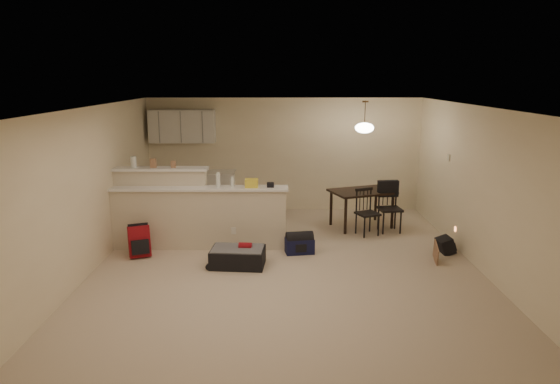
{
  "coord_description": "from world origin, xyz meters",
  "views": [
    {
      "loc": [
        -0.12,
        -7.45,
        2.93
      ],
      "look_at": [
        -0.1,
        0.7,
        1.05
      ],
      "focal_mm": 32.0,
      "sensor_mm": 36.0,
      "label": 1
    }
  ],
  "objects_px": {
    "navy_duffel": "(300,246)",
    "black_daypack": "(445,245)",
    "pendant_lamp": "(364,127)",
    "dining_chair_far": "(390,208)",
    "suitcase": "(238,257)",
    "dining_table": "(362,195)",
    "red_backpack": "(139,241)",
    "dining_chair_near": "(368,212)"
  },
  "relations": [
    {
      "from": "dining_chair_far",
      "to": "red_backpack",
      "type": "xyz_separation_m",
      "value": [
        -4.47,
        -1.36,
        -0.22
      ]
    },
    {
      "from": "dining_chair_near",
      "to": "black_daypack",
      "type": "bearing_deg",
      "value": -64.19
    },
    {
      "from": "dining_table",
      "to": "pendant_lamp",
      "type": "xyz_separation_m",
      "value": [
        0.0,
        0.0,
        1.34
      ]
    },
    {
      "from": "dining_chair_far",
      "to": "navy_duffel",
      "type": "height_order",
      "value": "dining_chair_far"
    },
    {
      "from": "dining_chair_near",
      "to": "black_daypack",
      "type": "relative_size",
      "value": 2.9
    },
    {
      "from": "navy_duffel",
      "to": "black_daypack",
      "type": "height_order",
      "value": "black_daypack"
    },
    {
      "from": "dining_table",
      "to": "dining_chair_far",
      "type": "bearing_deg",
      "value": -53.29
    },
    {
      "from": "pendant_lamp",
      "to": "suitcase",
      "type": "relative_size",
      "value": 0.74
    },
    {
      "from": "dining_chair_near",
      "to": "suitcase",
      "type": "height_order",
      "value": "dining_chair_near"
    },
    {
      "from": "pendant_lamp",
      "to": "dining_chair_far",
      "type": "bearing_deg",
      "value": -33.39
    },
    {
      "from": "dining_table",
      "to": "suitcase",
      "type": "height_order",
      "value": "dining_table"
    },
    {
      "from": "dining_table",
      "to": "dining_chair_far",
      "type": "distance_m",
      "value": 0.62
    },
    {
      "from": "dining_chair_near",
      "to": "dining_table",
      "type": "bearing_deg",
      "value": 70.34
    },
    {
      "from": "dining_chair_far",
      "to": "dining_table",
      "type": "bearing_deg",
      "value": 140.58
    },
    {
      "from": "dining_table",
      "to": "dining_chair_far",
      "type": "height_order",
      "value": "dining_chair_far"
    },
    {
      "from": "pendant_lamp",
      "to": "dining_chair_near",
      "type": "bearing_deg",
      "value": -86.55
    },
    {
      "from": "dining_chair_far",
      "to": "black_daypack",
      "type": "relative_size",
      "value": 3.15
    },
    {
      "from": "dining_chair_near",
      "to": "suitcase",
      "type": "bearing_deg",
      "value": -168.66
    },
    {
      "from": "navy_duffel",
      "to": "dining_chair_near",
      "type": "bearing_deg",
      "value": 28.45
    },
    {
      "from": "dining_chair_near",
      "to": "pendant_lamp",
      "type": "bearing_deg",
      "value": 70.34
    },
    {
      "from": "suitcase",
      "to": "navy_duffel",
      "type": "height_order",
      "value": "suitcase"
    },
    {
      "from": "suitcase",
      "to": "black_daypack",
      "type": "distance_m",
      "value": 3.54
    },
    {
      "from": "dining_table",
      "to": "dining_chair_near",
      "type": "relative_size",
      "value": 1.57
    },
    {
      "from": "pendant_lamp",
      "to": "navy_duffel",
      "type": "height_order",
      "value": "pendant_lamp"
    },
    {
      "from": "red_backpack",
      "to": "black_daypack",
      "type": "xyz_separation_m",
      "value": [
        5.17,
        0.14,
        -0.13
      ]
    },
    {
      "from": "suitcase",
      "to": "dining_table",
      "type": "bearing_deg",
      "value": 47.46
    },
    {
      "from": "dining_table",
      "to": "suitcase",
      "type": "xyz_separation_m",
      "value": [
        -2.3,
        -2.13,
        -0.51
      ]
    },
    {
      "from": "pendant_lamp",
      "to": "navy_duffel",
      "type": "distance_m",
      "value": 2.74
    },
    {
      "from": "pendant_lamp",
      "to": "dining_chair_near",
      "type": "relative_size",
      "value": 0.7
    },
    {
      "from": "dining_chair_far",
      "to": "red_backpack",
      "type": "height_order",
      "value": "dining_chair_far"
    },
    {
      "from": "dining_chair_far",
      "to": "navy_duffel",
      "type": "relative_size",
      "value": 2.01
    },
    {
      "from": "pendant_lamp",
      "to": "suitcase",
      "type": "distance_m",
      "value": 3.64
    },
    {
      "from": "pendant_lamp",
      "to": "red_backpack",
      "type": "height_order",
      "value": "pendant_lamp"
    },
    {
      "from": "dining_chair_near",
      "to": "black_daypack",
      "type": "height_order",
      "value": "dining_chair_near"
    },
    {
      "from": "navy_duffel",
      "to": "dining_table",
      "type": "bearing_deg",
      "value": 41.08
    },
    {
      "from": "red_backpack",
      "to": "suitcase",
      "type": "bearing_deg",
      "value": -35.77
    },
    {
      "from": "pendant_lamp",
      "to": "black_daypack",
      "type": "xyz_separation_m",
      "value": [
        1.19,
        -1.54,
        -1.86
      ]
    },
    {
      "from": "navy_duffel",
      "to": "black_daypack",
      "type": "distance_m",
      "value": 2.49
    },
    {
      "from": "black_daypack",
      "to": "pendant_lamp",
      "type": "bearing_deg",
      "value": 32.54
    },
    {
      "from": "pendant_lamp",
      "to": "dining_table",
      "type": "bearing_deg",
      "value": -90.0
    },
    {
      "from": "navy_duffel",
      "to": "pendant_lamp",
      "type": "bearing_deg",
      "value": 41.08
    },
    {
      "from": "dining_table",
      "to": "navy_duffel",
      "type": "xyz_separation_m",
      "value": [
        -1.29,
        -1.54,
        -0.52
      ]
    }
  ]
}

